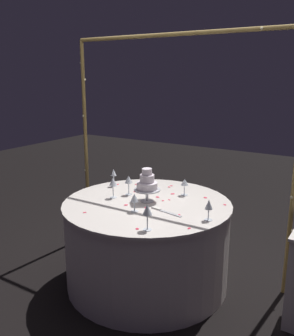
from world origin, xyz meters
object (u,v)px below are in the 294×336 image
(wine_glass_0, at_px, (134,198))
(wine_glass_3, at_px, (209,205))
(decorative_arch, at_px, (174,117))
(main_table, at_px, (147,243))
(wine_glass_2, at_px, (129,180))
(wine_glass_5, at_px, (113,182))
(wine_glass_1, at_px, (185,183))
(wine_glass_4, at_px, (114,174))
(cake_knife, at_px, (164,211))
(tiered_cake, at_px, (147,184))
(wine_glass_6, at_px, (147,211))

(wine_glass_0, height_order, wine_glass_3, wine_glass_3)
(decorative_arch, relative_size, main_table, 1.55)
(wine_glass_2, distance_m, wine_glass_5, 0.15)
(wine_glass_1, distance_m, wine_glass_4, 0.70)
(wine_glass_2, height_order, wine_glass_4, wine_glass_2)
(main_table, distance_m, cake_knife, 0.45)
(tiered_cake, bearing_deg, wine_glass_4, 157.55)
(wine_glass_2, height_order, wine_glass_5, wine_glass_5)
(main_table, height_order, wine_glass_6, wine_glass_6)
(wine_glass_1, distance_m, cake_knife, 0.46)
(tiered_cake, relative_size, wine_glass_1, 1.93)
(wine_glass_2, xyz_separation_m, cake_knife, (0.47, -0.20, -0.13))
(tiered_cake, height_order, wine_glass_0, tiered_cake)
(wine_glass_0, bearing_deg, cake_knife, 31.59)
(decorative_arch, distance_m, wine_glass_4, 0.78)
(wine_glass_5, height_order, wine_glass_6, wine_glass_6)
(wine_glass_5, relative_size, cake_knife, 0.61)
(wine_glass_6, xyz_separation_m, cake_knife, (-0.07, 0.36, -0.14))
(wine_glass_0, xyz_separation_m, wine_glass_4, (-0.55, 0.46, 0.01))
(decorative_arch, xyz_separation_m, wine_glass_2, (-0.24, -0.37, -0.53))
(wine_glass_0, distance_m, wine_glass_4, 0.71)
(wine_glass_2, bearing_deg, wine_glass_1, 30.52)
(tiered_cake, height_order, wine_glass_1, tiered_cake)
(wine_glass_0, bearing_deg, main_table, 98.40)
(wine_glass_6, bearing_deg, wine_glass_2, 134.17)
(main_table, bearing_deg, wine_glass_0, -81.60)
(wine_glass_0, height_order, cake_knife, wine_glass_0)
(wine_glass_4, height_order, wine_glass_6, wine_glass_6)
(wine_glass_4, bearing_deg, cake_knife, -24.51)
(wine_glass_1, bearing_deg, wine_glass_5, -141.58)
(decorative_arch, distance_m, wine_glass_1, 0.59)
(wine_glass_3, xyz_separation_m, wine_glass_6, (-0.28, -0.38, 0.03))
(decorative_arch, bearing_deg, tiered_cake, -91.11)
(main_table, distance_m, wine_glass_1, 0.61)
(wine_glass_1, bearing_deg, main_table, -118.32)
(wine_glass_0, relative_size, wine_glass_3, 0.93)
(wine_glass_2, bearing_deg, main_table, -18.97)
(decorative_arch, xyz_separation_m, wine_glass_0, (0.03, -0.69, -0.56))
(tiered_cake, xyz_separation_m, wine_glass_1, (0.19, 0.32, -0.04))
(wine_glass_6, height_order, cake_knife, wine_glass_6)
(wine_glass_6, bearing_deg, tiered_cake, 122.35)
(wine_glass_4, xyz_separation_m, wine_glass_5, (0.20, -0.28, 0.01))
(cake_knife, bearing_deg, wine_glass_5, 173.46)
(wine_glass_1, height_order, wine_glass_4, wine_glass_4)
(wine_glass_1, bearing_deg, decorative_arch, 144.72)
(wine_glass_0, relative_size, wine_glass_1, 1.00)
(wine_glass_0, bearing_deg, wine_glass_1, 75.79)
(cake_knife, bearing_deg, wine_glass_0, -148.41)
(wine_glass_5, bearing_deg, cake_knife, -6.54)
(decorative_arch, height_order, wine_glass_3, decorative_arch)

